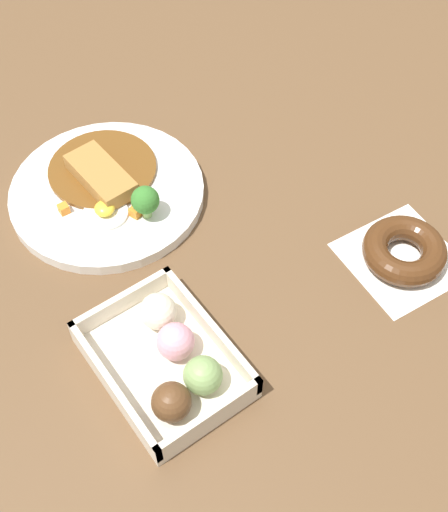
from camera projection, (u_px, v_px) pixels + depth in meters
ground_plane at (189, 223)px, 0.96m from camera, size 1.60×1.60×0.00m
curry_plate at (108, 190)px, 0.98m from camera, size 0.28×0.28×0.07m
donut_box at (169, 360)px, 0.81m from camera, size 0.20×0.15×0.06m
chocolate_ring_donut at (404, 251)px, 0.91m from camera, size 0.16×0.16×0.04m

